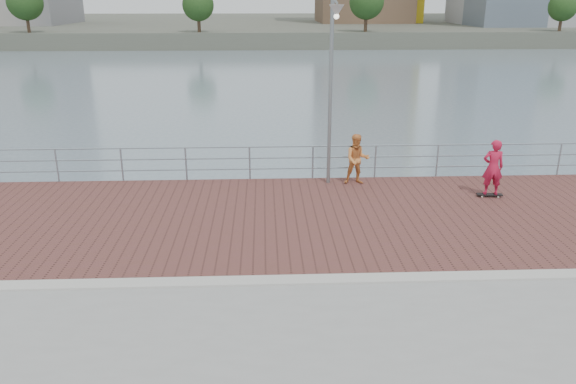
{
  "coord_description": "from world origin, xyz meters",
  "views": [
    {
      "loc": [
        -0.55,
        -10.51,
        5.7
      ],
      "look_at": [
        0.0,
        2.0,
        1.3
      ],
      "focal_mm": 35.0,
      "sensor_mm": 36.0,
      "label": 1
    }
  ],
  "objects_px": {
    "guardrail": "(281,159)",
    "bystander": "(357,159)",
    "street_lamp": "(333,54)",
    "skateboarder": "(493,167)"
  },
  "relations": [
    {
      "from": "guardrail",
      "to": "street_lamp",
      "type": "height_order",
      "value": "street_lamp"
    },
    {
      "from": "guardrail",
      "to": "bystander",
      "type": "bearing_deg",
      "value": -14.65
    },
    {
      "from": "bystander",
      "to": "street_lamp",
      "type": "bearing_deg",
      "value": -160.47
    },
    {
      "from": "street_lamp",
      "to": "skateboarder",
      "type": "relative_size",
      "value": 3.47
    },
    {
      "from": "guardrail",
      "to": "street_lamp",
      "type": "bearing_deg",
      "value": -31.79
    },
    {
      "from": "street_lamp",
      "to": "skateboarder",
      "type": "xyz_separation_m",
      "value": [
        4.67,
        -1.12,
        -3.16
      ]
    },
    {
      "from": "street_lamp",
      "to": "skateboarder",
      "type": "distance_m",
      "value": 5.74
    },
    {
      "from": "bystander",
      "to": "guardrail",
      "type": "bearing_deg",
      "value": 166.13
    },
    {
      "from": "skateboarder",
      "to": "street_lamp",
      "type": "bearing_deg",
      "value": -7.17
    },
    {
      "from": "guardrail",
      "to": "bystander",
      "type": "height_order",
      "value": "bystander"
    }
  ]
}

